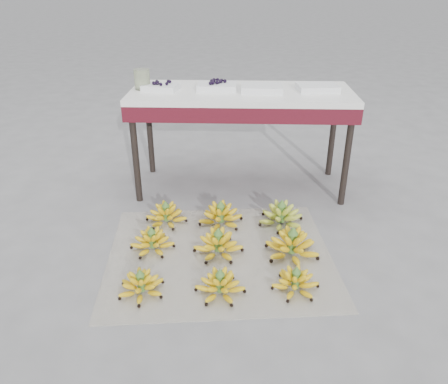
{
  "coord_description": "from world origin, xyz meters",
  "views": [
    {
      "loc": [
        0.14,
        -1.97,
        1.43
      ],
      "look_at": [
        0.06,
        0.34,
        0.27
      ],
      "focal_mm": 35.0,
      "sensor_mm": 36.0,
      "label": 1
    }
  ],
  "objects_px": {
    "newspaper_mat": "(220,255)",
    "tray_right": "(262,88)",
    "bunch_back_right": "(281,216)",
    "tray_left": "(217,86)",
    "bunch_front_left": "(141,285)",
    "bunch_front_center": "(220,285)",
    "bunch_back_left": "(166,215)",
    "tray_far_right": "(317,88)",
    "bunch_mid_left": "(152,242)",
    "bunch_back_center": "(221,216)",
    "bunch_mid_right": "(292,246)",
    "tray_far_left": "(161,87)",
    "bunch_mid_center": "(218,245)",
    "glass_jar": "(142,79)",
    "bunch_front_right": "(296,282)",
    "vendor_table": "(241,102)"
  },
  "relations": [
    {
      "from": "bunch_back_right",
      "to": "tray_far_left",
      "type": "distance_m",
      "value": 1.19
    },
    {
      "from": "glass_jar",
      "to": "newspaper_mat",
      "type": "bearing_deg",
      "value": -58.18
    },
    {
      "from": "bunch_back_center",
      "to": "tray_far_left",
      "type": "bearing_deg",
      "value": 120.42
    },
    {
      "from": "newspaper_mat",
      "to": "bunch_back_right",
      "type": "distance_m",
      "value": 0.51
    },
    {
      "from": "bunch_front_left",
      "to": "tray_far_left",
      "type": "height_order",
      "value": "tray_far_left"
    },
    {
      "from": "bunch_mid_left",
      "to": "tray_far_left",
      "type": "bearing_deg",
      "value": 104.89
    },
    {
      "from": "bunch_front_right",
      "to": "bunch_mid_right",
      "type": "relative_size",
      "value": 0.64
    },
    {
      "from": "newspaper_mat",
      "to": "tray_far_left",
      "type": "relative_size",
      "value": 4.79
    },
    {
      "from": "bunch_front_center",
      "to": "tray_far_right",
      "type": "bearing_deg",
      "value": 86.2
    },
    {
      "from": "bunch_front_left",
      "to": "bunch_mid_right",
      "type": "bearing_deg",
      "value": 5.2
    },
    {
      "from": "bunch_front_center",
      "to": "bunch_mid_right",
      "type": "relative_size",
      "value": 0.8
    },
    {
      "from": "tray_far_left",
      "to": "newspaper_mat",
      "type": "bearing_deg",
      "value": -63.93
    },
    {
      "from": "tray_far_right",
      "to": "bunch_mid_left",
      "type": "bearing_deg",
      "value": -139.23
    },
    {
      "from": "vendor_table",
      "to": "bunch_front_right",
      "type": "bearing_deg",
      "value": -76.64
    },
    {
      "from": "bunch_back_left",
      "to": "tray_far_right",
      "type": "xyz_separation_m",
      "value": [
        0.98,
        0.56,
        0.69
      ]
    },
    {
      "from": "bunch_mid_center",
      "to": "newspaper_mat",
      "type": "bearing_deg",
      "value": -42.3
    },
    {
      "from": "bunch_back_center",
      "to": "tray_right",
      "type": "xyz_separation_m",
      "value": [
        0.25,
        0.53,
        0.68
      ]
    },
    {
      "from": "bunch_back_center",
      "to": "tray_far_left",
      "type": "xyz_separation_m",
      "value": [
        -0.43,
        0.56,
        0.68
      ]
    },
    {
      "from": "bunch_front_right",
      "to": "vendor_table",
      "type": "xyz_separation_m",
      "value": [
        -0.29,
        1.2,
        0.59
      ]
    },
    {
      "from": "bunch_mid_left",
      "to": "bunch_back_center",
      "type": "xyz_separation_m",
      "value": [
        0.38,
        0.3,
        0.01
      ]
    },
    {
      "from": "newspaper_mat",
      "to": "bunch_back_left",
      "type": "height_order",
      "value": "bunch_back_left"
    },
    {
      "from": "bunch_mid_right",
      "to": "bunch_back_left",
      "type": "bearing_deg",
      "value": 133.52
    },
    {
      "from": "bunch_mid_center",
      "to": "bunch_back_center",
      "type": "xyz_separation_m",
      "value": [
        -0.0,
        0.33,
        0.0
      ]
    },
    {
      "from": "bunch_front_center",
      "to": "bunch_front_left",
      "type": "bearing_deg",
      "value": -156.38
    },
    {
      "from": "glass_jar",
      "to": "bunch_mid_left",
      "type": "bearing_deg",
      "value": -78.53
    },
    {
      "from": "bunch_mid_left",
      "to": "glass_jar",
      "type": "bearing_deg",
      "value": 113.07
    },
    {
      "from": "bunch_mid_left",
      "to": "bunch_front_left",
      "type": "bearing_deg",
      "value": -76.05
    },
    {
      "from": "glass_jar",
      "to": "bunch_back_center",
      "type": "bearing_deg",
      "value": -45.9
    },
    {
      "from": "tray_far_right",
      "to": "glass_jar",
      "type": "bearing_deg",
      "value": 179.63
    },
    {
      "from": "bunch_mid_center",
      "to": "tray_left",
      "type": "height_order",
      "value": "tray_left"
    },
    {
      "from": "bunch_mid_center",
      "to": "vendor_table",
      "type": "distance_m",
      "value": 1.07
    },
    {
      "from": "bunch_back_left",
      "to": "tray_far_right",
      "type": "relative_size",
      "value": 1.16
    },
    {
      "from": "newspaper_mat",
      "to": "tray_right",
      "type": "xyz_separation_m",
      "value": [
        0.24,
        0.87,
        0.74
      ]
    },
    {
      "from": "tray_far_left",
      "to": "bunch_front_right",
      "type": "bearing_deg",
      "value": -55.09
    },
    {
      "from": "bunch_front_left",
      "to": "bunch_mid_center",
      "type": "relative_size",
      "value": 0.9
    },
    {
      "from": "bunch_front_left",
      "to": "glass_jar",
      "type": "bearing_deg",
      "value": 79.35
    },
    {
      "from": "bunch_back_right",
      "to": "bunch_front_right",
      "type": "bearing_deg",
      "value": -84.18
    },
    {
      "from": "bunch_front_center",
      "to": "bunch_mid_right",
      "type": "xyz_separation_m",
      "value": [
        0.39,
        0.35,
        0.01
      ]
    },
    {
      "from": "bunch_mid_left",
      "to": "glass_jar",
      "type": "xyz_separation_m",
      "value": [
        -0.18,
        0.88,
        0.73
      ]
    },
    {
      "from": "bunch_mid_center",
      "to": "tray_left",
      "type": "distance_m",
      "value": 1.14
    },
    {
      "from": "bunch_front_right",
      "to": "bunch_back_center",
      "type": "distance_m",
      "value": 0.75
    },
    {
      "from": "bunch_front_right",
      "to": "tray_left",
      "type": "height_order",
      "value": "tray_left"
    },
    {
      "from": "tray_far_right",
      "to": "vendor_table",
      "type": "bearing_deg",
      "value": -179.96
    },
    {
      "from": "bunch_back_left",
      "to": "glass_jar",
      "type": "height_order",
      "value": "glass_jar"
    },
    {
      "from": "tray_left",
      "to": "bunch_front_left",
      "type": "bearing_deg",
      "value": -103.97
    },
    {
      "from": "tray_far_right",
      "to": "bunch_back_center",
      "type": "bearing_deg",
      "value": -137.92
    },
    {
      "from": "bunch_mid_right",
      "to": "tray_far_left",
      "type": "bearing_deg",
      "value": 110.72
    },
    {
      "from": "bunch_back_right",
      "to": "tray_far_left",
      "type": "relative_size",
      "value": 1.18
    },
    {
      "from": "bunch_back_right",
      "to": "tray_left",
      "type": "relative_size",
      "value": 1.16
    },
    {
      "from": "bunch_back_left",
      "to": "tray_far_left",
      "type": "xyz_separation_m",
      "value": [
        -0.08,
        0.55,
        0.69
      ]
    }
  ]
}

